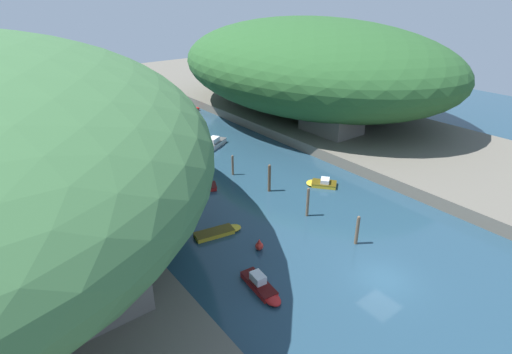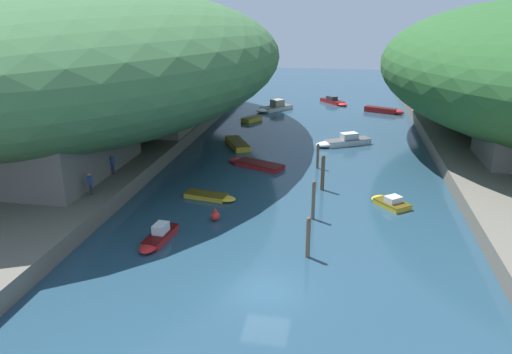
{
  "view_description": "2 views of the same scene",
  "coord_description": "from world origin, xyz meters",
  "views": [
    {
      "loc": [
        -21.52,
        -12.5,
        19.29
      ],
      "look_at": [
        0.49,
        15.88,
        2.13
      ],
      "focal_mm": 28.0,
      "sensor_mm": 36.0,
      "label": 1
    },
    {
      "loc": [
        3.43,
        -23.04,
        14.75
      ],
      "look_at": [
        -2.67,
        12.18,
        2.11
      ],
      "focal_mm": 35.0,
      "sensor_mm": 36.0,
      "label": 2
    }
  ],
  "objects": [
    {
      "name": "water_surface",
      "position": [
        0.0,
        30.0,
        0.0
      ],
      "size": [
        130.0,
        130.0,
        0.0
      ],
      "primitive_type": "plane",
      "color": "#234256",
      "rests_on": "ground"
    },
    {
      "name": "channel_buoy_near",
      "position": [
        -4.95,
        8.43,
        0.39
      ],
      "size": [
        0.67,
        0.67,
        1.0
      ],
      "color": "red",
      "rests_on": "water_surface"
    },
    {
      "name": "boat_white_cruiser",
      "position": [
        7.45,
        13.45,
        0.27
      ],
      "size": [
        3.23,
        3.47,
        0.85
      ],
      "rotation": [
        0.0,
        0.0,
        0.68
      ],
      "color": "gold",
      "rests_on": "water_surface"
    },
    {
      "name": "mooring_post_middle",
      "position": [
        2.23,
        15.88,
        1.52
      ],
      "size": [
        0.32,
        0.32,
        3.02
      ],
      "color": "brown",
      "rests_on": "water_surface"
    },
    {
      "name": "boat_navy_launch",
      "position": [
        3.76,
        29.8,
        0.41
      ],
      "size": [
        6.22,
        4.4,
        1.31
      ],
      "rotation": [
        0.0,
        0.0,
        2.09
      ],
      "color": "white",
      "rests_on": "water_surface"
    },
    {
      "name": "boat_near_quay",
      "position": [
        2.35,
        53.22,
        0.32
      ],
      "size": [
        4.61,
        5.27,
        1.04
      ],
      "rotation": [
        0.0,
        0.0,
        3.81
      ],
      "color": "red",
      "rests_on": "water_surface"
    },
    {
      "name": "left_bank",
      "position": [
        -23.61,
        30.0,
        0.64
      ],
      "size": [
        22.0,
        120.0,
        1.28
      ],
      "color": "#666056",
      "rests_on": "ground"
    },
    {
      "name": "mooring_post_nearest",
      "position": [
        1.9,
        4.18,
        1.33
      ],
      "size": [
        0.28,
        0.28,
        2.65
      ],
      "color": "brown",
      "rests_on": "water_surface"
    },
    {
      "name": "boat_small_dinghy",
      "position": [
        -7.68,
        28.02,
        0.3
      ],
      "size": [
        4.08,
        6.04,
        0.62
      ],
      "rotation": [
        0.0,
        0.0,
        0.48
      ],
      "color": "gold",
      "rests_on": "water_surface"
    },
    {
      "name": "person_by_boathouse",
      "position": [
        -14.33,
        8.51,
        2.26
      ],
      "size": [
        0.25,
        0.4,
        1.69
      ],
      "rotation": [
        0.0,
        0.0,
        1.49
      ],
      "color": "#282D3D",
      "rests_on": "left_bank"
    },
    {
      "name": "mooring_post_second",
      "position": [
        1.85,
        9.88,
        1.46
      ],
      "size": [
        0.26,
        0.26,
        2.9
      ],
      "color": "brown",
      "rests_on": "water_surface"
    },
    {
      "name": "waterfront_building",
      "position": [
        -18.55,
        12.82,
        4.71
      ],
      "size": [
        7.78,
        14.51,
        6.67
      ],
      "color": "slate",
      "rests_on": "left_bank"
    },
    {
      "name": "boathouse_shed",
      "position": [
        -15.6,
        28.42,
        3.31
      ],
      "size": [
        6.12,
        9.35,
        3.92
      ],
      "color": "gray",
      "rests_on": "left_bank"
    },
    {
      "name": "boat_yellow_tender",
      "position": [
        -6.23,
        12.34,
        0.2
      ],
      "size": [
        4.36,
        2.0,
        0.4
      ],
      "rotation": [
        0.0,
        0.0,
        4.53
      ],
      "color": "gold",
      "rests_on": "water_surface"
    },
    {
      "name": "boat_far_right_bank",
      "position": [
        9.51,
        47.56,
        0.34
      ],
      "size": [
        5.61,
        3.29,
        0.69
      ],
      "rotation": [
        0.0,
        0.0,
        4.3
      ],
      "color": "red",
      "rests_on": "water_surface"
    },
    {
      "name": "boat_open_rowboat",
      "position": [
        -7.8,
        39.79,
        0.27
      ],
      "size": [
        2.78,
        3.73,
        0.55
      ],
      "rotation": [
        0.0,
        0.0,
        5.8
      ],
      "color": "gold",
      "rests_on": "water_surface"
    },
    {
      "name": "hillside_left",
      "position": [
        -24.71,
        28.22,
        8.91
      ],
      "size": [
        42.7,
        59.78,
        15.26
      ],
      "color": "#3D6B3D",
      "rests_on": "left_bank"
    },
    {
      "name": "person_on_quay",
      "position": [
        -14.81,
        13.25,
        2.26
      ],
      "size": [
        0.3,
        0.42,
        1.69
      ],
      "rotation": [
        0.0,
        0.0,
        1.35
      ],
      "color": "#282D3D",
      "rests_on": "left_bank"
    },
    {
      "name": "boat_far_upstream",
      "position": [
        -6.07,
        46.6,
        0.44
      ],
      "size": [
        5.26,
        5.7,
        1.48
      ],
      "rotation": [
        0.0,
        0.0,
        2.43
      ],
      "color": "silver",
      "rests_on": "water_surface"
    },
    {
      "name": "boat_red_skiff",
      "position": [
        -7.8,
        4.54,
        0.32
      ],
      "size": [
        1.53,
        4.23,
        1.06
      ],
      "rotation": [
        0.0,
        0.0,
        3.04
      ],
      "color": "red",
      "rests_on": "water_surface"
    },
    {
      "name": "boat_mid_channel",
      "position": [
        -4.49,
        21.22,
        0.2
      ],
      "size": [
        5.98,
        3.96,
        0.41
      ],
      "rotation": [
        0.0,
        0.0,
        1.14
      ],
      "color": "red",
      "rests_on": "water_surface"
    },
    {
      "name": "mooring_post_fourth",
      "position": [
        1.52,
        21.49,
        1.2
      ],
      "size": [
        0.25,
        0.25,
        2.39
      ],
      "color": "brown",
      "rests_on": "water_surface"
    }
  ]
}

